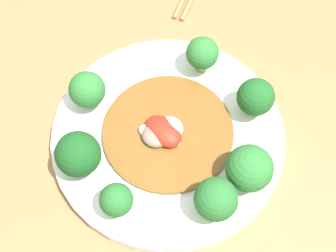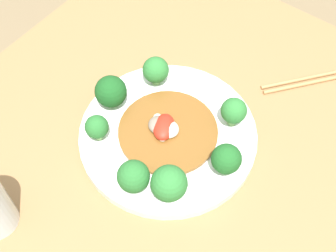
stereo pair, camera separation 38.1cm
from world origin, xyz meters
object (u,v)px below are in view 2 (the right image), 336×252
broccoli_west (133,177)px  stirfry_center (167,130)px  plate (168,135)px  broccoli_southeast (234,111)px  broccoli_southwest (169,184)px  chopsticks (321,78)px  broccoli_south (226,159)px  broccoli_northwest (97,127)px  broccoli_northeast (156,70)px  broccoli_north (111,92)px

broccoli_west → stirfry_center: bearing=10.9°
plate → broccoli_southeast: (0.08, -0.08, 0.04)m
broccoli_southwest → chopsticks: 0.38m
broccoli_south → broccoli_northwest: bearing=110.0°
broccoli_southeast → broccoli_south: (-0.09, -0.04, 0.00)m
broccoli_northwest → broccoli_southeast: broccoli_southeast is taller
broccoli_southwest → stirfry_center: broccoli_southwest is taller
broccoli_southwest → chopsticks: bearing=-12.5°
broccoli_northeast → broccoli_southeast: same height
broccoli_northeast → broccoli_north: size_ratio=0.92×
broccoli_west → broccoli_southwest: bearing=-65.6°
broccoli_west → broccoli_south: broccoli_west is taller
broccoli_north → stirfry_center: bearing=-85.8°
broccoli_southeast → broccoli_south: 0.09m
chopsticks → broccoli_southeast: bearing=158.8°
broccoli_southwest → broccoli_south: bearing=-27.7°
plate → broccoli_southwest: (-0.09, -0.07, 0.04)m
broccoli_west → broccoli_southeast: broccoli_west is taller
broccoli_west → broccoli_south: (0.11, -0.10, -0.00)m
plate → broccoli_south: 0.12m
broccoli_southeast → chopsticks: broccoli_southeast is taller
broccoli_southwest → stirfry_center: 0.12m
plate → chopsticks: size_ratio=1.55×
broccoli_southwest → broccoli_southeast: size_ratio=1.11×
broccoli_northeast → broccoli_south: bearing=-111.6°
broccoli_south → chopsticks: bearing=-7.3°
broccoli_northwest → broccoli_south: size_ratio=0.86×
chopsticks → stirfry_center: bearing=151.2°
broccoli_southwest → broccoli_north: 0.20m
broccoli_south → chopsticks: 0.29m
broccoli_northeast → chopsticks: broccoli_northeast is taller
broccoli_southwest → broccoli_south: (0.09, -0.05, -0.00)m
plate → broccoli_south: bearing=-91.7°
broccoli_west → broccoli_north: bearing=52.3°
broccoli_northeast → broccoli_southeast: 0.16m
plate → broccoli_south: broccoli_south is taller
broccoli_west → broccoli_northwest: bearing=71.3°
broccoli_southwest → broccoli_west: bearing=114.4°
chopsticks → broccoli_southwest: bearing=167.5°
broccoli_southeast → stirfry_center: bearing=136.8°
broccoli_northwest → broccoli_northeast: broccoli_northeast is taller
broccoli_southwest → broccoli_west: size_ratio=1.05×
broccoli_southwest → broccoli_south: broccoli_southwest is taller
broccoli_northeast → broccoli_south: broccoli_south is taller
broccoli_southwest → broccoli_south: size_ratio=1.07×
broccoli_west → broccoli_northwest: (0.04, 0.11, -0.00)m
chopsticks → plate: bearing=151.5°
stirfry_center → broccoli_west: bearing=-169.1°
broccoli_north → chopsticks: size_ratio=0.32×
broccoli_southeast → chopsticks: (0.20, -0.08, -0.05)m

